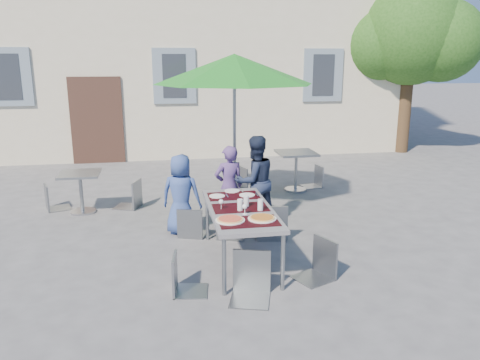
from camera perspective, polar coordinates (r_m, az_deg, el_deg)
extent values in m
plane|color=#4D4D4F|center=(5.57, -3.94, -13.40)|extent=(90.00, 90.00, 0.00)
cube|color=beige|center=(16.44, -8.78, 17.40)|extent=(13.00, 8.00, 7.00)
cube|color=#3B241C|center=(12.55, -17.05, 6.93)|extent=(1.30, 0.06, 2.20)
cube|color=slate|center=(12.87, -26.45, 11.18)|extent=(1.10, 0.06, 1.40)
cube|color=#262B33|center=(12.85, -26.48, 11.17)|extent=(0.60, 0.04, 1.10)
cube|color=slate|center=(12.39, -8.01, 12.44)|extent=(1.10, 0.06, 1.40)
cube|color=#262B33|center=(12.37, -8.00, 12.44)|extent=(0.60, 0.04, 1.10)
cube|color=slate|center=(13.17, 10.09, 12.47)|extent=(1.10, 0.06, 1.40)
cube|color=#262B33|center=(13.15, 10.12, 12.46)|extent=(0.60, 0.04, 1.10)
cylinder|color=#422E1C|center=(14.29, 19.47, 8.80)|extent=(0.36, 0.36, 2.80)
sphere|color=#1B4612|center=(14.26, 20.13, 16.40)|extent=(2.80, 2.80, 2.80)
sphere|color=#1B4612|center=(14.14, 16.49, 15.48)|extent=(2.00, 2.00, 2.00)
sphere|color=#1B4612|center=(14.27, 23.41, 15.30)|extent=(2.20, 2.20, 2.20)
sphere|color=#1B4612|center=(14.91, 19.81, 18.23)|extent=(1.80, 1.80, 1.80)
cube|color=#4D4C51|center=(6.04, 0.04, -3.63)|extent=(0.80, 1.85, 0.05)
cylinder|color=gray|center=(5.33, -1.95, -10.51)|extent=(0.05, 0.05, 0.70)
cylinder|color=gray|center=(5.46, 5.24, -9.94)|extent=(0.05, 0.05, 0.70)
cylinder|color=gray|center=(6.93, -4.00, -4.54)|extent=(0.05, 0.05, 0.70)
cylinder|color=gray|center=(7.03, 1.53, -4.24)|extent=(0.05, 0.05, 0.70)
cube|color=black|center=(5.52, 1.06, -5.09)|extent=(0.70, 0.42, 0.01)
cube|color=black|center=(6.03, 0.04, -3.38)|extent=(0.70, 0.42, 0.01)
cube|color=black|center=(6.55, -0.81, -1.93)|extent=(0.70, 0.42, 0.01)
cylinder|color=white|center=(5.54, -1.22, -4.91)|extent=(0.35, 0.35, 0.01)
cylinder|color=tan|center=(5.54, -1.22, -4.79)|extent=(0.31, 0.31, 0.01)
cylinder|color=#AF2C11|center=(5.54, -1.22, -4.71)|extent=(0.27, 0.27, 0.01)
cylinder|color=white|center=(5.60, 2.71, -4.71)|extent=(0.34, 0.34, 0.01)
cylinder|color=tan|center=(5.60, 2.71, -4.60)|extent=(0.30, 0.30, 0.01)
cylinder|color=#92300A|center=(5.60, 2.71, -4.52)|extent=(0.26, 0.26, 0.01)
cylinder|color=silver|center=(5.90, 0.01, -3.07)|extent=(0.07, 0.07, 0.15)
cylinder|color=silver|center=(6.05, 0.76, -2.60)|extent=(0.07, 0.07, 0.15)
cylinder|color=silver|center=(5.91, 2.50, -3.06)|extent=(0.07, 0.07, 0.15)
cylinder|color=silver|center=(5.98, -2.31, -3.57)|extent=(0.06, 0.06, 0.00)
cylinder|color=silver|center=(5.97, -2.31, -3.22)|extent=(0.01, 0.01, 0.08)
sphere|color=silver|center=(5.95, -2.32, -2.67)|extent=(0.06, 0.06, 0.06)
cylinder|color=silver|center=(5.79, 0.58, -4.16)|extent=(0.06, 0.06, 0.00)
cylinder|color=silver|center=(5.78, 0.59, -3.81)|extent=(0.01, 0.01, 0.08)
sphere|color=silver|center=(5.76, 0.59, -3.24)|extent=(0.06, 0.06, 0.06)
cylinder|color=white|center=(6.52, -2.81, -1.96)|extent=(0.22, 0.22, 0.01)
cube|color=#AFB1B7|center=(6.54, -1.59, -1.92)|extent=(0.02, 0.18, 0.00)
cylinder|color=white|center=(6.56, 0.87, -1.84)|extent=(0.22, 0.22, 0.01)
cube|color=#AFB1B7|center=(6.59, 2.06, -1.79)|extent=(0.02, 0.18, 0.00)
cylinder|color=white|center=(6.77, -0.98, -1.32)|extent=(0.22, 0.22, 0.01)
cube|color=#AFB1B7|center=(6.79, 0.19, -1.28)|extent=(0.02, 0.18, 0.00)
imported|color=#324A8B|center=(7.13, -7.19, -1.78)|extent=(0.70, 0.58, 1.24)
imported|color=#553B78|center=(7.38, -1.35, -0.82)|extent=(0.53, 0.40, 1.32)
imported|color=#1C253E|center=(7.44, 1.82, -0.13)|extent=(0.80, 0.61, 1.46)
cube|color=gray|center=(7.12, -5.81, -3.53)|extent=(0.49, 0.49, 0.03)
cube|color=gray|center=(6.88, -6.25, -2.17)|extent=(0.37, 0.15, 0.46)
cylinder|color=gray|center=(7.30, -4.17, -4.78)|extent=(0.02, 0.02, 0.40)
cylinder|color=gray|center=(7.38, -6.68, -4.63)|extent=(0.02, 0.02, 0.40)
cylinder|color=gray|center=(6.99, -4.80, -5.66)|extent=(0.02, 0.02, 0.40)
cylinder|color=gray|center=(7.08, -7.41, -5.49)|extent=(0.02, 0.02, 0.40)
cube|color=gray|center=(7.01, -1.04, -3.53)|extent=(0.51, 0.51, 0.03)
cube|color=gray|center=(6.76, -1.27, -2.07)|extent=(0.40, 0.15, 0.48)
cylinder|color=gray|center=(7.23, 0.53, -4.83)|extent=(0.02, 0.02, 0.43)
cylinder|color=gray|center=(7.27, -2.22, -4.73)|extent=(0.02, 0.02, 0.43)
cylinder|color=gray|center=(6.90, 0.22, -5.78)|extent=(0.02, 0.02, 0.43)
cylinder|color=gray|center=(6.95, -2.66, -5.66)|extent=(0.02, 0.02, 0.43)
cube|color=gray|center=(7.03, 3.85, -3.11)|extent=(0.52, 0.52, 0.03)
cube|color=gray|center=(6.74, 4.03, -1.48)|extent=(0.45, 0.11, 0.54)
cylinder|color=gray|center=(7.30, 5.23, -4.50)|extent=(0.02, 0.02, 0.47)
cylinder|color=gray|center=(7.27, 2.18, -4.52)|extent=(0.02, 0.02, 0.47)
cylinder|color=gray|center=(6.94, 5.54, -5.54)|extent=(0.02, 0.02, 0.47)
cylinder|color=gray|center=(6.91, 2.32, -5.57)|extent=(0.02, 0.02, 0.47)
cube|color=gray|center=(5.40, -6.09, -9.58)|extent=(0.43, 0.43, 0.03)
cube|color=gray|center=(5.33, -8.11, -7.35)|extent=(0.08, 0.38, 0.45)
cylinder|color=gray|center=(5.34, -4.36, -12.33)|extent=(0.02, 0.02, 0.40)
cylinder|color=gray|center=(5.63, -4.24, -10.84)|extent=(0.02, 0.02, 0.40)
cylinder|color=gray|center=(5.36, -7.92, -12.31)|extent=(0.02, 0.02, 0.40)
cylinder|color=gray|center=(5.65, -7.60, -10.83)|extent=(0.02, 0.02, 0.40)
cube|color=gray|center=(5.73, 8.99, -7.91)|extent=(0.54, 0.54, 0.03)
cube|color=gray|center=(5.77, 10.50, -5.23)|extent=(0.19, 0.38, 0.49)
cylinder|color=gray|center=(5.83, 6.44, -9.80)|extent=(0.02, 0.02, 0.43)
cylinder|color=gray|center=(5.60, 8.78, -10.97)|extent=(0.02, 0.02, 0.43)
cylinder|color=gray|center=(6.05, 9.01, -8.98)|extent=(0.02, 0.02, 0.43)
cylinder|color=gray|center=(5.82, 11.36, -10.06)|extent=(0.02, 0.02, 0.43)
cube|color=gray|center=(5.18, 1.25, -9.93)|extent=(0.54, 0.54, 0.03)
cube|color=gray|center=(5.27, 1.47, -6.46)|extent=(0.42, 0.15, 0.51)
cylinder|color=gray|center=(5.13, -1.08, -13.09)|extent=(0.02, 0.02, 0.45)
cylinder|color=gray|center=(5.10, 3.16, -13.29)|extent=(0.02, 0.02, 0.45)
cylinder|color=gray|center=(5.46, -0.56, -11.31)|extent=(0.02, 0.02, 0.45)
cylinder|color=gray|center=(5.43, 3.40, -11.48)|extent=(0.02, 0.02, 0.45)
cylinder|color=#AFB1B7|center=(8.32, -0.65, -3.38)|extent=(0.50, 0.50, 0.11)
cylinder|color=gray|center=(8.04, -0.67, 4.79)|extent=(0.06, 0.06, 2.51)
cone|color=#1A791F|center=(7.92, -0.70, 13.38)|extent=(2.69, 2.69, 0.49)
cylinder|color=#AFB1B7|center=(8.67, -18.60, -3.66)|extent=(0.44, 0.44, 0.04)
cylinder|color=gray|center=(8.58, -18.77, -1.65)|extent=(0.06, 0.06, 0.67)
cube|color=gray|center=(8.50, -18.96, 0.71)|extent=(0.67, 0.67, 0.04)
cube|color=gray|center=(8.94, -21.41, -0.69)|extent=(0.50, 0.50, 0.03)
cube|color=gray|center=(8.87, -22.74, 0.63)|extent=(0.15, 0.38, 0.47)
cylinder|color=gray|center=(8.85, -20.06, -2.16)|extent=(0.02, 0.02, 0.41)
cylinder|color=gray|center=(9.17, -20.39, -1.62)|extent=(0.02, 0.02, 0.41)
cylinder|color=gray|center=(8.82, -22.22, -2.42)|extent=(0.02, 0.02, 0.41)
cylinder|color=gray|center=(9.14, -22.47, -1.88)|extent=(0.02, 0.02, 0.41)
cube|color=gray|center=(8.65, -13.75, -0.36)|extent=(0.54, 0.54, 0.03)
cube|color=gray|center=(8.51, -12.60, 1.23)|extent=(0.17, 0.41, 0.50)
cylinder|color=gray|center=(8.94, -14.29, -1.45)|extent=(0.02, 0.02, 0.44)
cylinder|color=gray|center=(8.62, -15.23, -2.10)|extent=(0.02, 0.02, 0.44)
cylinder|color=gray|center=(8.80, -12.12, -1.57)|extent=(0.02, 0.02, 0.44)
cylinder|color=gray|center=(8.48, -13.00, -2.23)|extent=(0.02, 0.02, 0.44)
cylinder|color=#AFB1B7|center=(9.65, 6.76, -1.17)|extent=(0.44, 0.44, 0.04)
cylinder|color=gray|center=(9.56, 6.82, 0.89)|extent=(0.06, 0.06, 0.75)
cube|color=gray|center=(9.48, 6.89, 3.30)|extent=(0.75, 0.75, 0.04)
cube|color=gray|center=(9.71, 1.39, 1.41)|extent=(0.47, 0.47, 0.03)
cube|color=gray|center=(9.58, 0.42, 2.65)|extent=(0.13, 0.38, 0.46)
cylinder|color=gray|center=(9.69, 2.70, 0.08)|extent=(0.02, 0.02, 0.40)
cylinder|color=gray|center=(9.97, 1.81, 0.51)|extent=(0.02, 0.02, 0.40)
cylinder|color=gray|center=(9.54, 0.94, -0.13)|extent=(0.02, 0.02, 0.40)
cylinder|color=gray|center=(9.83, 0.09, 0.31)|extent=(0.02, 0.02, 0.40)
cube|color=#93979E|center=(9.91, 8.74, 1.41)|extent=(0.42, 0.42, 0.03)
cube|color=#93979E|center=(9.95, 9.69, 2.72)|extent=(0.08, 0.37, 0.44)
cylinder|color=#93979E|center=(10.02, 7.47, 0.42)|extent=(0.02, 0.02, 0.39)
cylinder|color=#93979E|center=(9.75, 8.29, -0.01)|extent=(0.02, 0.02, 0.39)
cylinder|color=#93979E|center=(10.17, 9.08, 0.55)|extent=(0.02, 0.02, 0.39)
cylinder|color=#93979E|center=(9.90, 9.93, 0.14)|extent=(0.02, 0.02, 0.39)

